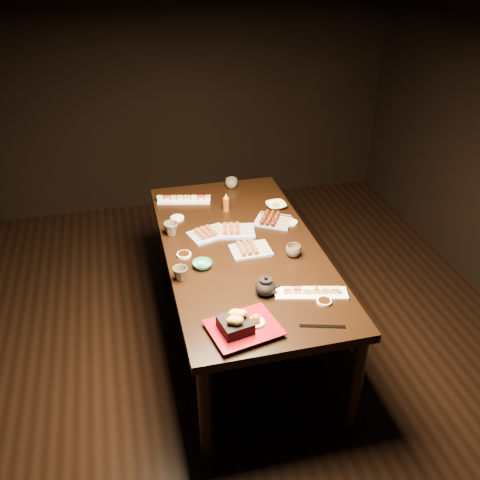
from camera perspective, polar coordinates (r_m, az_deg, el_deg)
name	(u,v)px	position (r m, az deg, el deg)	size (l,w,h in m)	color
ground	(238,388)	(3.33, -0.19, -15.52)	(5.00, 5.00, 0.00)	black
dining_table	(242,298)	(3.37, 0.20, -6.16)	(0.90, 1.80, 0.75)	black
sushi_platter_near	(311,291)	(2.79, 7.61, -5.40)	(0.38, 0.10, 0.05)	white
sushi_platter_far	(184,198)	(3.67, -6.00, 4.43)	(0.36, 0.10, 0.04)	white
yakitori_plate_center	(235,228)	(3.28, -0.54, 1.26)	(0.24, 0.17, 0.06)	#828EB6
yakitori_plate_right	(251,247)	(3.10, 1.14, -0.77)	(0.23, 0.17, 0.06)	#828EB6
yakitori_plate_left	(209,231)	(3.26, -3.37, 0.94)	(0.23, 0.17, 0.06)	#828EB6
tsukune_plate	(273,219)	(3.40, 3.57, 2.27)	(0.22, 0.16, 0.06)	#828EB6
edamame_bowl_green	(202,265)	(2.98, -4.04, -2.64)	(0.11, 0.11, 0.03)	#2C8870
edamame_bowl_cream	(276,205)	(3.58, 3.86, 3.69)	(0.13, 0.13, 0.03)	beige
tempura_tray	(244,321)	(2.52, 0.40, -8.69)	(0.32, 0.26, 0.12)	black
teacup_near_left	(180,274)	(2.88, -6.39, -3.58)	(0.08, 0.08, 0.07)	#494238
teacup_mid_right	(293,251)	(3.07, 5.72, -1.15)	(0.09, 0.09, 0.07)	#494238
teacup_far_left	(171,229)	(3.28, -7.37, 1.19)	(0.09, 0.09, 0.08)	#494238
teacup_far_right	(231,183)	(3.84, -0.92, 6.08)	(0.09, 0.09, 0.07)	#494238
teapot	(266,285)	(2.75, 2.75, -4.85)	(0.13, 0.13, 0.11)	black
condiment_bottle	(226,202)	(3.51, -1.49, 4.03)	(0.04, 0.04, 0.13)	brown
sauce_dish_west	(184,255)	(3.09, -5.99, -1.58)	(0.08, 0.08, 0.01)	white
sauce_dish_east	(291,223)	(3.41, 5.48, 1.87)	(0.08, 0.08, 0.01)	white
sauce_dish_se	(324,302)	(2.75, 8.96, -6.51)	(0.08, 0.08, 0.01)	white
sauce_dish_nw	(177,218)	(3.46, -6.71, 2.33)	(0.09, 0.09, 0.02)	white
chopsticks_near	(238,334)	(2.54, -0.20, -9.95)	(0.24, 0.02, 0.01)	black
chopsticks_se	(322,326)	(2.61, 8.77, -9.07)	(0.22, 0.02, 0.01)	black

